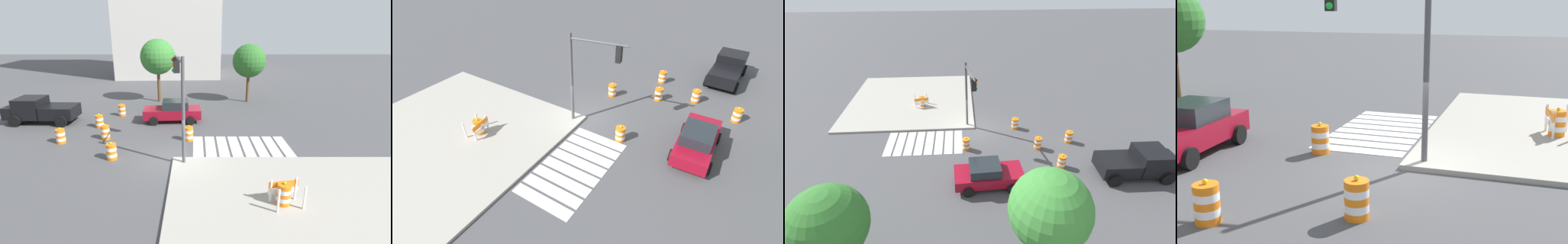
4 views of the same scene
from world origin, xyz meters
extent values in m
plane|color=#474749|center=(0.00, 0.00, 0.00)|extent=(120.00, 120.00, 0.00)
cube|color=#9E998E|center=(6.00, -6.00, 0.07)|extent=(12.00, 12.00, 0.15)
cube|color=silver|center=(1.38, 1.80, 0.01)|extent=(0.60, 3.20, 0.02)
cube|color=silver|center=(2.12, 1.80, 0.01)|extent=(0.60, 3.20, 0.02)
cube|color=silver|center=(2.88, 1.80, 0.01)|extent=(0.60, 3.20, 0.02)
cube|color=silver|center=(3.62, 1.80, 0.01)|extent=(0.60, 3.20, 0.02)
cube|color=silver|center=(4.38, 1.80, 0.01)|extent=(0.60, 3.20, 0.02)
cube|color=silver|center=(5.12, 1.80, 0.01)|extent=(0.60, 3.20, 0.02)
cube|color=silver|center=(5.88, 1.80, 0.01)|extent=(0.60, 3.20, 0.02)
cube|color=silver|center=(6.62, 1.80, 0.01)|extent=(0.60, 3.20, 0.02)
cube|color=maroon|center=(-0.55, 6.75, 0.68)|extent=(4.38, 2.05, 0.70)
cube|color=#1E2328|center=(-0.30, 6.76, 1.33)|extent=(1.98, 1.69, 0.60)
cylinder|color=black|center=(-1.85, 5.73, 0.33)|extent=(0.67, 0.27, 0.66)
cylinder|color=black|center=(-1.94, 7.63, 0.33)|extent=(0.67, 0.27, 0.66)
cylinder|color=black|center=(0.85, 5.86, 0.33)|extent=(0.67, 0.27, 0.66)
cylinder|color=black|center=(0.75, 7.76, 0.33)|extent=(0.67, 0.27, 0.66)
cube|color=black|center=(-9.00, 6.43, 0.87)|extent=(2.53, 2.04, 0.90)
cube|color=black|center=(-11.10, 6.46, 1.17)|extent=(1.93, 2.03, 1.50)
cube|color=black|center=(-12.20, 6.48, 0.87)|extent=(1.43, 1.92, 0.90)
cylinder|color=black|center=(-11.92, 5.46, 0.42)|extent=(0.84, 0.31, 0.84)
cylinder|color=black|center=(-11.88, 7.50, 0.42)|extent=(0.84, 0.31, 0.84)
cylinder|color=black|center=(-8.52, 5.40, 0.42)|extent=(0.84, 0.31, 0.84)
cylinder|color=black|center=(-8.48, 7.44, 0.42)|extent=(0.84, 0.31, 0.84)
cylinder|color=orange|center=(0.78, 2.82, 0.09)|extent=(0.56, 0.56, 0.18)
cylinder|color=white|center=(0.78, 2.82, 0.27)|extent=(0.56, 0.56, 0.18)
cylinder|color=orange|center=(0.78, 2.82, 0.45)|extent=(0.56, 0.56, 0.18)
cylinder|color=white|center=(0.78, 2.82, 0.63)|extent=(0.56, 0.56, 0.18)
cylinder|color=orange|center=(0.78, 2.82, 0.81)|extent=(0.56, 0.56, 0.18)
sphere|color=yellow|center=(0.78, 2.82, 0.96)|extent=(0.12, 0.12, 0.12)
cylinder|color=orange|center=(-4.77, 8.16, 0.09)|extent=(0.56, 0.56, 0.18)
cylinder|color=white|center=(-4.77, 8.16, 0.27)|extent=(0.56, 0.56, 0.18)
cylinder|color=orange|center=(-4.77, 8.16, 0.45)|extent=(0.56, 0.56, 0.18)
cylinder|color=white|center=(-4.77, 8.16, 0.63)|extent=(0.56, 0.56, 0.18)
cylinder|color=orange|center=(-4.77, 8.16, 0.81)|extent=(0.56, 0.56, 0.18)
sphere|color=yellow|center=(-4.77, 8.16, 0.96)|extent=(0.12, 0.12, 0.12)
cylinder|color=orange|center=(-4.62, 3.06, 0.09)|extent=(0.56, 0.56, 0.18)
cylinder|color=white|center=(-4.62, 3.06, 0.27)|extent=(0.56, 0.56, 0.18)
cylinder|color=orange|center=(-4.62, 3.06, 0.45)|extent=(0.56, 0.56, 0.18)
cylinder|color=white|center=(-4.62, 3.06, 0.63)|extent=(0.56, 0.56, 0.18)
cylinder|color=orange|center=(-4.62, 3.06, 0.81)|extent=(0.56, 0.56, 0.18)
sphere|color=yellow|center=(-4.62, 3.06, 0.96)|extent=(0.12, 0.12, 0.12)
cylinder|color=orange|center=(-7.22, 2.38, 0.09)|extent=(0.56, 0.56, 0.18)
cylinder|color=white|center=(-7.22, 2.38, 0.27)|extent=(0.56, 0.56, 0.18)
cylinder|color=orange|center=(-7.22, 2.38, 0.45)|extent=(0.56, 0.56, 0.18)
cylinder|color=white|center=(-7.22, 2.38, 0.63)|extent=(0.56, 0.56, 0.18)
cylinder|color=orange|center=(-7.22, 2.38, 0.81)|extent=(0.56, 0.56, 0.18)
sphere|color=yellow|center=(-7.22, 2.38, 0.96)|extent=(0.12, 0.12, 0.12)
cylinder|color=orange|center=(-5.72, 5.35, 0.09)|extent=(0.56, 0.56, 0.18)
cylinder|color=white|center=(-5.72, 5.35, 0.27)|extent=(0.56, 0.56, 0.18)
cylinder|color=orange|center=(-5.72, 5.35, 0.45)|extent=(0.56, 0.56, 0.18)
cylinder|color=white|center=(-5.72, 5.35, 0.63)|extent=(0.56, 0.56, 0.18)
cylinder|color=orange|center=(-5.72, 5.35, 0.81)|extent=(0.56, 0.56, 0.18)
sphere|color=yellow|center=(-5.72, 5.35, 0.96)|extent=(0.12, 0.12, 0.12)
cylinder|color=orange|center=(-3.40, 0.05, 0.09)|extent=(0.56, 0.56, 0.18)
cylinder|color=white|center=(-3.40, 0.05, 0.27)|extent=(0.56, 0.56, 0.18)
cylinder|color=orange|center=(-3.40, 0.05, 0.45)|extent=(0.56, 0.56, 0.18)
cylinder|color=white|center=(-3.40, 0.05, 0.63)|extent=(0.56, 0.56, 0.18)
cylinder|color=orange|center=(-3.40, 0.05, 0.81)|extent=(0.56, 0.56, 0.18)
sphere|color=yellow|center=(-3.40, 0.05, 0.96)|extent=(0.12, 0.12, 0.12)
cylinder|color=orange|center=(4.76, -4.40, 0.24)|extent=(0.56, 0.56, 0.18)
cylinder|color=white|center=(4.76, -4.40, 0.42)|extent=(0.56, 0.56, 0.18)
cylinder|color=orange|center=(4.76, -4.40, 0.60)|extent=(0.56, 0.56, 0.18)
cylinder|color=white|center=(4.76, -4.40, 0.78)|extent=(0.56, 0.56, 0.18)
cylinder|color=orange|center=(4.76, -4.40, 0.96)|extent=(0.56, 0.56, 0.18)
sphere|color=yellow|center=(4.76, -4.40, 1.11)|extent=(0.12, 0.12, 0.12)
cube|color=silver|center=(4.26, -4.27, 0.65)|extent=(0.08, 0.08, 1.00)
cube|color=silver|center=(4.40, -4.96, 0.65)|extent=(0.08, 0.08, 1.00)
cube|color=silver|center=(5.34, -4.06, 0.65)|extent=(0.08, 0.08, 1.00)
cube|color=silver|center=(5.48, -4.75, 0.65)|extent=(0.08, 0.08, 1.00)
cube|color=orange|center=(4.80, -4.14, 0.90)|extent=(1.28, 0.29, 0.28)
cube|color=white|center=(4.80, -4.14, 0.60)|extent=(1.28, 0.29, 0.20)
cylinder|color=#4C4C51|center=(0.60, -0.60, 2.90)|extent=(0.18, 0.18, 5.50)
cylinder|color=#4C4C51|center=(0.33, 0.98, 5.35)|extent=(0.67, 3.17, 0.12)
cube|color=black|center=(0.13, 2.08, 4.90)|extent=(0.40, 0.34, 0.90)
sphere|color=red|center=(-0.05, 2.05, 5.20)|extent=(0.20, 0.20, 0.20)
sphere|color=#F2A514|center=(-0.05, 2.05, 4.90)|extent=(0.20, 0.20, 0.20)
sphere|color=green|center=(-0.05, 2.05, 4.60)|extent=(0.20, 0.20, 0.20)
cylinder|color=brown|center=(6.18, 12.74, 1.41)|extent=(0.28, 0.28, 2.82)
sphere|color=#2D6B28|center=(6.18, 12.74, 3.89)|extent=(3.08, 3.08, 3.08)
cylinder|color=brown|center=(-2.28, 12.92, 1.55)|extent=(0.29, 0.29, 3.10)
sphere|color=#387F33|center=(-2.28, 12.92, 4.24)|extent=(3.27, 3.27, 3.27)
camera|label=1|loc=(1.21, -14.54, 7.06)|focal=26.73mm
camera|label=2|loc=(12.63, 8.06, 10.71)|focal=26.35mm
camera|label=3|loc=(0.92, 20.52, 12.68)|focal=26.34mm
camera|label=4|loc=(-12.74, -3.40, 4.69)|focal=44.44mm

